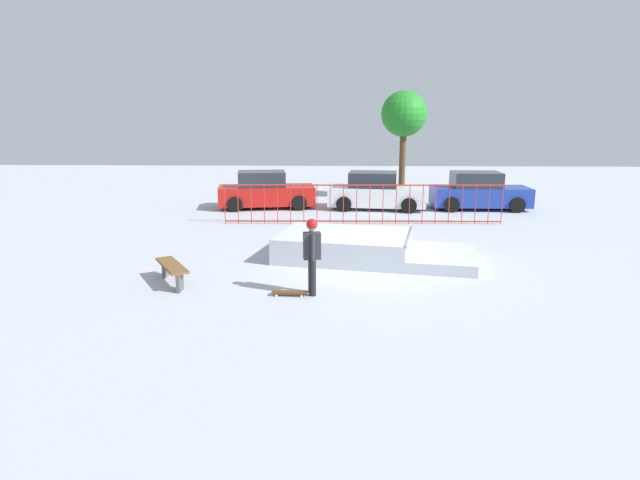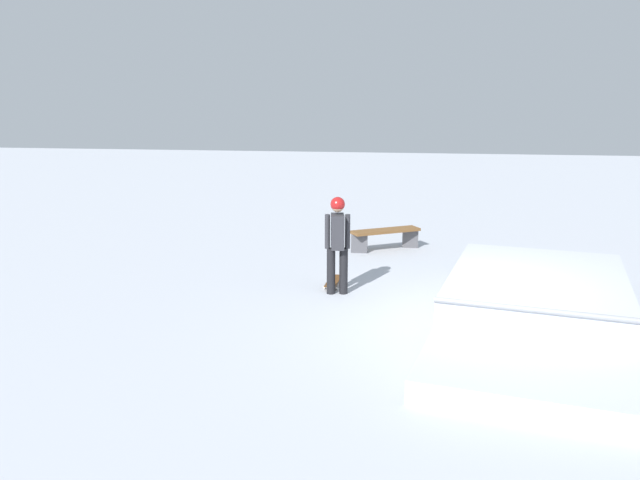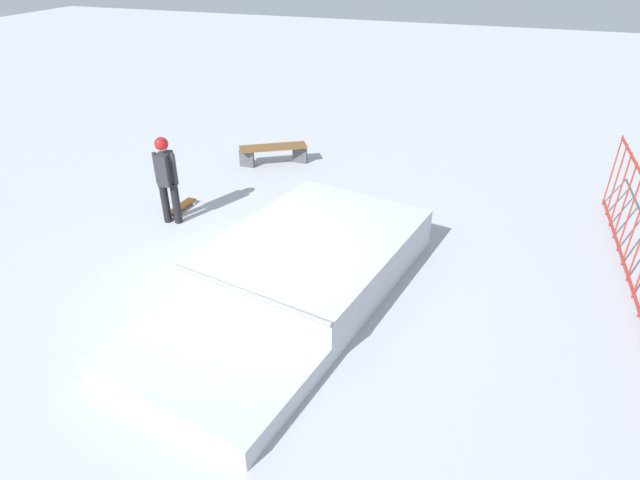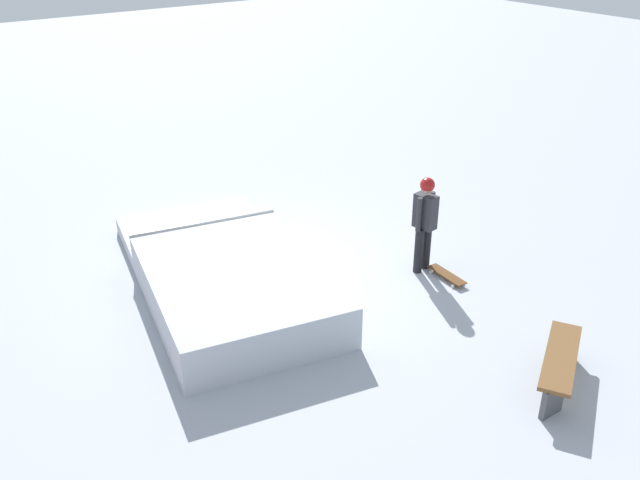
{
  "view_description": "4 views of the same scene",
  "coord_description": "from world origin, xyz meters",
  "px_view_note": "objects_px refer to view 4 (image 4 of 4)",
  "views": [
    {
      "loc": [
        -0.99,
        -13.72,
        3.9
      ],
      "look_at": [
        -1.39,
        -0.73,
        0.9
      ],
      "focal_mm": 30.06,
      "sensor_mm": 36.0,
      "label": 1
    },
    {
      "loc": [
        9.25,
        -0.93,
        3.43
      ],
      "look_at": [
        -1.34,
        -2.53,
        1.0
      ],
      "focal_mm": 36.02,
      "sensor_mm": 36.0,
      "label": 2
    },
    {
      "loc": [
        6.09,
        3.45,
        4.88
      ],
      "look_at": [
        -0.83,
        1.04,
        0.6
      ],
      "focal_mm": 29.43,
      "sensor_mm": 36.0,
      "label": 3
    },
    {
      "loc": [
        -9.0,
        5.22,
        5.88
      ],
      "look_at": [
        -1.01,
        -0.44,
        0.9
      ],
      "focal_mm": 38.17,
      "sensor_mm": 36.0,
      "label": 4
    }
  ],
  "objects_px": {
    "skateboard": "(447,275)",
    "skate_ramp": "(227,277)",
    "skater": "(425,217)",
    "park_bench": "(560,362)"
  },
  "relations": [
    {
      "from": "park_bench",
      "to": "skater",
      "type": "bearing_deg",
      "value": -11.28
    },
    {
      "from": "skate_ramp",
      "to": "skateboard",
      "type": "height_order",
      "value": "skate_ramp"
    },
    {
      "from": "skater",
      "to": "park_bench",
      "type": "relative_size",
      "value": 1.09
    },
    {
      "from": "skate_ramp",
      "to": "skater",
      "type": "relative_size",
      "value": 3.36
    },
    {
      "from": "skateboard",
      "to": "park_bench",
      "type": "height_order",
      "value": "park_bench"
    },
    {
      "from": "skateboard",
      "to": "skate_ramp",
      "type": "bearing_deg",
      "value": 65.28
    },
    {
      "from": "skater",
      "to": "skateboard",
      "type": "bearing_deg",
      "value": -174.67
    },
    {
      "from": "skater",
      "to": "park_bench",
      "type": "xyz_separation_m",
      "value": [
        -3.37,
        0.67,
        -0.65
      ]
    },
    {
      "from": "skate_ramp",
      "to": "skateboard",
      "type": "distance_m",
      "value": 3.72
    },
    {
      "from": "skater",
      "to": "park_bench",
      "type": "distance_m",
      "value": 3.5
    }
  ]
}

